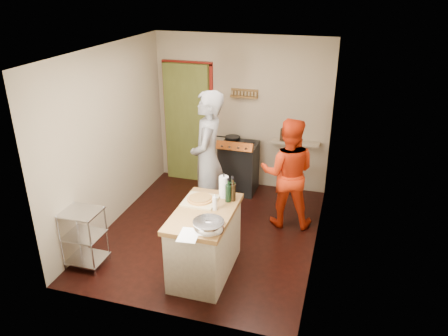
{
  "coord_description": "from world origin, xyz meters",
  "views": [
    {
      "loc": [
        1.74,
        -5.18,
        3.44
      ],
      "look_at": [
        0.21,
        0.0,
        1.05
      ],
      "focal_mm": 35.0,
      "sensor_mm": 36.0,
      "label": 1
    }
  ],
  "objects_px": {
    "island": "(205,240)",
    "person_red": "(288,173)",
    "stove": "(239,167)",
    "wire_shelving": "(84,236)",
    "person_stripe": "(208,159)"
  },
  "relations": [
    {
      "from": "island",
      "to": "stove",
      "type": "bearing_deg",
      "value": 94.57
    },
    {
      "from": "stove",
      "to": "island",
      "type": "xyz_separation_m",
      "value": [
        0.19,
        -2.32,
        0.01
      ]
    },
    {
      "from": "stove",
      "to": "person_stripe",
      "type": "height_order",
      "value": "person_stripe"
    },
    {
      "from": "person_red",
      "to": "wire_shelving",
      "type": "bearing_deg",
      "value": 31.17
    },
    {
      "from": "stove",
      "to": "person_stripe",
      "type": "xyz_separation_m",
      "value": [
        -0.18,
        -1.11,
        0.56
      ]
    },
    {
      "from": "stove",
      "to": "person_red",
      "type": "bearing_deg",
      "value": -41.79
    },
    {
      "from": "stove",
      "to": "island",
      "type": "relative_size",
      "value": 0.78
    },
    {
      "from": "stove",
      "to": "person_stripe",
      "type": "relative_size",
      "value": 0.5
    },
    {
      "from": "person_stripe",
      "to": "person_red",
      "type": "xyz_separation_m",
      "value": [
        1.13,
        0.26,
        -0.18
      ]
    },
    {
      "from": "island",
      "to": "person_red",
      "type": "xyz_separation_m",
      "value": [
        0.77,
        1.47,
        0.36
      ]
    },
    {
      "from": "island",
      "to": "person_red",
      "type": "distance_m",
      "value": 1.7
    },
    {
      "from": "wire_shelving",
      "to": "person_red",
      "type": "distance_m",
      "value": 2.91
    },
    {
      "from": "wire_shelving",
      "to": "person_red",
      "type": "xyz_separation_m",
      "value": [
        2.28,
        1.77,
        0.39
      ]
    },
    {
      "from": "stove",
      "to": "person_red",
      "type": "xyz_separation_m",
      "value": [
        0.95,
        -0.85,
        0.37
      ]
    },
    {
      "from": "stove",
      "to": "wire_shelving",
      "type": "distance_m",
      "value": 2.94
    }
  ]
}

